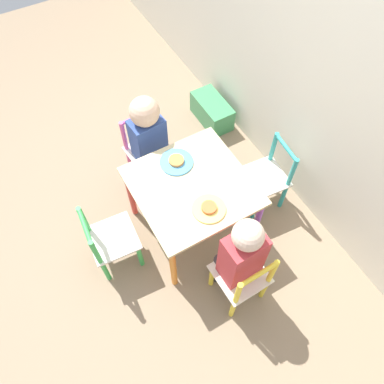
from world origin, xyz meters
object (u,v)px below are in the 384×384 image
at_px(kids_table, 192,191).
at_px(chair_pink, 147,151).
at_px(child_left, 149,136).
at_px(chair_yellow, 243,278).
at_px(child_right, 240,254).
at_px(plate_left, 176,161).
at_px(chair_teal, 267,177).
at_px(storage_bin, 212,111).
at_px(chair_green, 109,241).
at_px(plate_right, 209,208).

relative_size(kids_table, chair_pink, 1.23).
distance_m(kids_table, child_left, 0.46).
bearing_deg(chair_yellow, child_left, -88.46).
height_order(child_right, plate_left, child_right).
relative_size(chair_teal, plate_left, 2.62).
relative_size(child_left, storage_bin, 2.04).
relative_size(chair_yellow, chair_pink, 1.00).
height_order(chair_green, child_left, child_left).
height_order(plate_right, plate_left, same).
relative_size(child_right, plate_right, 4.24).
bearing_deg(child_left, chair_pink, 90.00).
height_order(kids_table, plate_left, plate_left).
relative_size(chair_green, storage_bin, 1.41).
xyz_separation_m(chair_yellow, chair_teal, (-0.47, 0.50, 0.00)).
height_order(chair_yellow, storage_bin, chair_yellow).
height_order(chair_pink, plate_left, plate_left).
xyz_separation_m(child_right, storage_bin, (-1.20, 0.59, -0.35)).
relative_size(plate_right, plate_left, 0.93).
xyz_separation_m(child_right, plate_right, (-0.28, -0.01, 0.04)).
distance_m(child_left, plate_left, 0.29).
xyz_separation_m(chair_yellow, chair_green, (-0.56, -0.53, 0.00)).
relative_size(child_right, storage_bin, 2.12).
bearing_deg(plate_left, chair_green, -75.09).
bearing_deg(chair_green, storage_bin, -53.61).
bearing_deg(kids_table, plate_right, 0.00).
height_order(chair_pink, storage_bin, chair_pink).
bearing_deg(chair_teal, storage_bin, 179.24).
xyz_separation_m(chair_yellow, child_left, (-0.98, -0.05, 0.20)).
distance_m(child_right, storage_bin, 1.38).
xyz_separation_m(chair_green, child_left, (-0.42, 0.48, 0.20)).
xyz_separation_m(chair_teal, child_left, (-0.51, -0.55, 0.20)).
height_order(chair_teal, plate_right, plate_right).
distance_m(chair_pink, chair_green, 0.67).
distance_m(chair_teal, child_right, 0.68).
distance_m(child_right, plate_right, 0.28).
xyz_separation_m(chair_pink, storage_bin, (-0.22, 0.64, -0.15)).
xyz_separation_m(chair_pink, child_left, (0.06, 0.00, 0.20)).
xyz_separation_m(plate_left, storage_bin, (-0.56, 0.60, -0.39)).
distance_m(plate_left, storage_bin, 0.91).
bearing_deg(plate_left, child_left, -172.20).
distance_m(chair_yellow, chair_pink, 1.04).
bearing_deg(plate_left, chair_yellow, 1.14).
distance_m(chair_green, storage_bin, 1.33).
bearing_deg(storage_bin, chair_green, -57.96).
xyz_separation_m(chair_pink, plate_right, (0.69, 0.04, 0.24)).
bearing_deg(plate_right, child_right, 2.49).
height_order(child_left, storage_bin, child_left).
relative_size(chair_green, child_right, 0.66).
bearing_deg(storage_bin, chair_yellow, -25.01).
xyz_separation_m(child_left, storage_bin, (-0.28, 0.64, -0.35)).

